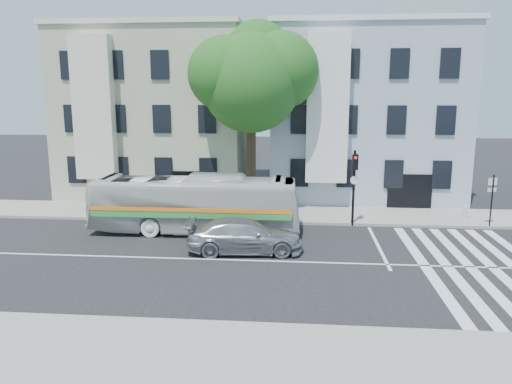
# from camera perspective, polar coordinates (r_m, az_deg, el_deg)

# --- Properties ---
(ground) EXTENTS (120.00, 120.00, 0.00)m
(ground) POSITION_cam_1_polar(r_m,az_deg,el_deg) (21.38, -2.80, -7.77)
(ground) COLOR black
(ground) RESTS_ON ground
(sidewalk_far) EXTENTS (80.00, 4.00, 0.15)m
(sidewalk_far) POSITION_cam_1_polar(r_m,az_deg,el_deg) (28.99, -0.66, -2.47)
(sidewalk_far) COLOR gray
(sidewalk_far) RESTS_ON ground
(sidewalk_near) EXTENTS (80.00, 4.00, 0.15)m
(sidewalk_near) POSITION_cam_1_polar(r_m,az_deg,el_deg) (14.14, -7.42, -18.07)
(sidewalk_near) COLOR gray
(sidewalk_near) RESTS_ON ground
(building_left) EXTENTS (12.00, 10.00, 11.00)m
(building_left) POSITION_cam_1_polar(r_m,az_deg,el_deg) (36.38, -10.72, 8.79)
(building_left) COLOR #A5AA8E
(building_left) RESTS_ON ground
(building_right) EXTENTS (12.00, 10.00, 11.00)m
(building_right) POSITION_cam_1_polar(r_m,az_deg,el_deg) (35.29, 12.00, 8.67)
(building_right) COLOR #9FABBD
(building_right) RESTS_ON ground
(street_tree) EXTENTS (7.30, 5.90, 11.10)m
(street_tree) POSITION_cam_1_polar(r_m,az_deg,el_deg) (28.89, -0.42, 13.00)
(street_tree) COLOR #2D2116
(street_tree) RESTS_ON ground
(bus) EXTENTS (2.58, 10.55, 2.93)m
(bus) POSITION_cam_1_polar(r_m,az_deg,el_deg) (25.31, -6.98, -1.37)
(bus) COLOR silver
(bus) RESTS_ON ground
(sedan) EXTENTS (2.55, 5.30, 1.49)m
(sedan) POSITION_cam_1_polar(r_m,az_deg,el_deg) (22.17, -1.31, -5.04)
(sedan) COLOR #AEAFB5
(sedan) RESTS_ON ground
(hedge) EXTENTS (8.52, 1.11, 0.70)m
(hedge) POSITION_cam_1_polar(r_m,az_deg,el_deg) (28.13, -6.42, -2.08)
(hedge) COLOR #286821
(hedge) RESTS_ON sidewalk_far
(traffic_signal) EXTENTS (0.41, 0.52, 4.04)m
(traffic_signal) POSITION_cam_1_polar(r_m,az_deg,el_deg) (26.47, 11.16, 1.59)
(traffic_signal) COLOR black
(traffic_signal) RESTS_ON ground
(fire_hydrant) EXTENTS (0.41, 0.27, 0.72)m
(fire_hydrant) POSITION_cam_1_polar(r_m,az_deg,el_deg) (30.04, 22.76, -2.02)
(fire_hydrant) COLOR #B4B4AF
(fire_hydrant) RESTS_ON sidewalk_far
(far_sign_pole) EXTENTS (0.48, 0.23, 2.71)m
(far_sign_pole) POSITION_cam_1_polar(r_m,az_deg,el_deg) (28.44, 25.37, -0.19)
(far_sign_pole) COLOR black
(far_sign_pole) RESTS_ON sidewalk_far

